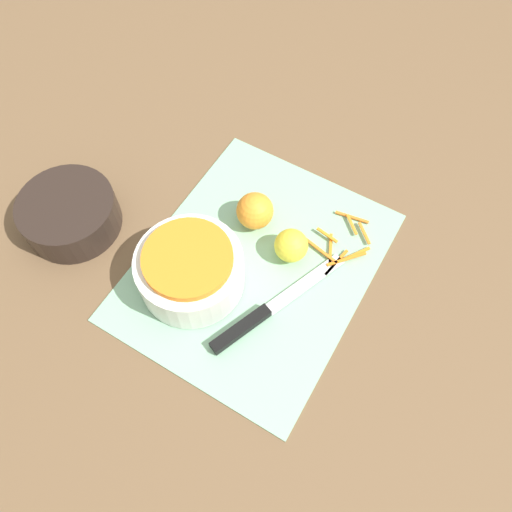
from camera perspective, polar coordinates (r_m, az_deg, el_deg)
The scene contains 8 objects.
ground_plane at distance 0.88m, azimuth 0.00°, elevation -1.14°, with size 4.00×4.00×0.00m, color brown.
cutting_board at distance 0.88m, azimuth 0.00°, elevation -1.04°, with size 0.46×0.38×0.01m.
bowl_speckled at distance 0.83m, azimuth -7.53°, elevation -1.49°, with size 0.18×0.18×0.09m.
bowl_dark at distance 0.96m, azimuth -20.50°, elevation 4.54°, with size 0.17×0.17×0.07m.
knife at distance 0.83m, azimuth 0.03°, elevation -7.11°, with size 0.26×0.12×0.02m.
orange_left at distance 0.89m, azimuth -0.13°, elevation 5.18°, with size 0.07×0.07×0.07m.
lemon at distance 0.86m, azimuth 4.03°, elevation 1.19°, with size 0.06×0.06×0.06m.
peel_pile at distance 0.90m, azimuth 9.79°, elevation 1.31°, with size 0.14×0.11×0.01m.
Camera 1 is at (-0.35, -0.21, 0.78)m, focal length 35.00 mm.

